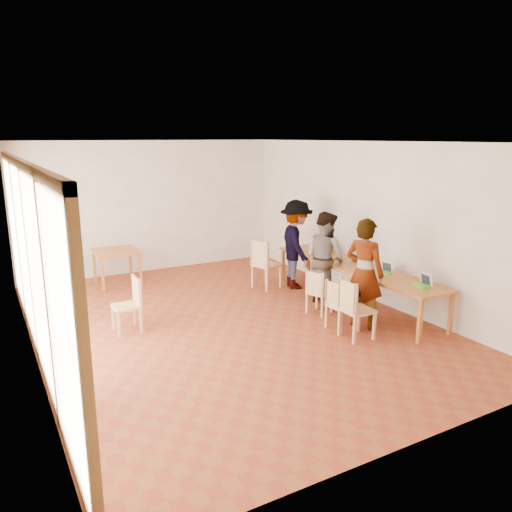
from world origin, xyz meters
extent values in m
plane|color=brown|center=(0.00, 0.00, 0.00)|extent=(8.00, 8.00, 0.00)
cube|color=white|center=(0.00, 4.00, 1.50)|extent=(6.00, 0.10, 3.00)
cube|color=white|center=(0.00, -4.00, 1.50)|extent=(6.00, 0.10, 3.00)
cube|color=white|center=(3.00, 0.00, 1.50)|extent=(0.10, 8.00, 3.00)
cube|color=white|center=(-2.96, 0.00, 1.50)|extent=(0.10, 8.00, 3.00)
cube|color=white|center=(0.00, 0.00, 3.02)|extent=(6.00, 8.00, 0.04)
cube|color=#C6682C|center=(2.50, -0.25, 0.72)|extent=(0.80, 4.00, 0.05)
cube|color=#C6682C|center=(2.16, -2.19, 0.35)|extent=(0.06, 0.06, 0.70)
cube|color=#C6682C|center=(2.16, 1.69, 0.35)|extent=(0.06, 0.06, 0.70)
cube|color=#C6682C|center=(2.84, -2.19, 0.35)|extent=(0.06, 0.06, 0.70)
cube|color=#C6682C|center=(2.84, 1.69, 0.35)|extent=(0.06, 0.06, 0.70)
cube|color=#C6682C|center=(-1.05, 3.20, 0.72)|extent=(0.90, 0.90, 0.05)
cube|color=#C6682C|center=(-1.44, 2.81, 0.35)|extent=(0.05, 0.05, 0.70)
cube|color=#C6682C|center=(-1.44, 3.59, 0.35)|extent=(0.05, 0.05, 0.70)
cube|color=#C6682C|center=(-0.66, 2.81, 0.35)|extent=(0.05, 0.05, 0.70)
cube|color=#C6682C|center=(-0.66, 3.59, 0.35)|extent=(0.05, 0.05, 0.70)
cube|color=tan|center=(1.52, -1.10, 0.39)|extent=(0.43, 0.43, 0.04)
cube|color=tan|center=(1.35, -1.12, 0.61)|extent=(0.08, 0.38, 0.40)
cube|color=tan|center=(1.49, -1.54, 0.45)|extent=(0.46, 0.46, 0.04)
cube|color=tan|center=(1.29, -1.53, 0.71)|extent=(0.06, 0.44, 0.46)
cube|color=tan|center=(1.65, -0.34, 0.38)|extent=(0.48, 0.48, 0.04)
cube|color=tan|center=(1.49, -0.40, 0.59)|extent=(0.17, 0.36, 0.39)
cube|color=tan|center=(1.61, 1.45, 0.49)|extent=(0.60, 0.60, 0.05)
cube|color=tan|center=(1.40, 1.39, 0.77)|extent=(0.18, 0.47, 0.50)
cube|color=tan|center=(-1.58, 0.49, 0.42)|extent=(0.41, 0.41, 0.04)
cube|color=tan|center=(-1.40, 0.49, 0.66)|extent=(0.04, 0.41, 0.43)
imported|color=gray|center=(1.88, -1.22, 0.91)|extent=(0.65, 0.78, 1.83)
imported|color=gray|center=(2.09, 0.12, 0.87)|extent=(0.73, 0.90, 1.74)
imported|color=gray|center=(2.15, 1.18, 0.92)|extent=(1.00, 1.33, 1.84)
cube|color=#5DC231|center=(2.55, -1.82, 0.76)|extent=(0.21, 0.28, 0.03)
cube|color=white|center=(2.64, -1.82, 0.86)|extent=(0.10, 0.25, 0.22)
cube|color=#5DC231|center=(2.61, -0.91, 0.76)|extent=(0.23, 0.28, 0.03)
cube|color=white|center=(2.69, -0.89, 0.85)|extent=(0.13, 0.23, 0.20)
cube|color=#5DC231|center=(2.55, 0.79, 0.76)|extent=(0.28, 0.32, 0.03)
cube|color=white|center=(2.64, 0.76, 0.86)|extent=(0.17, 0.26, 0.23)
imported|color=yellow|center=(2.78, 0.79, 0.80)|extent=(0.16, 0.16, 0.10)
cylinder|color=#147B37|center=(2.51, -0.54, 0.89)|extent=(0.07, 0.07, 0.28)
cylinder|color=silver|center=(2.64, 0.04, 0.80)|extent=(0.07, 0.07, 0.09)
cylinder|color=white|center=(2.81, -1.60, 0.78)|extent=(0.08, 0.08, 0.06)
cube|color=#DC4A5E|center=(2.79, -2.11, 0.76)|extent=(0.05, 0.10, 0.01)
cube|color=black|center=(2.77, -0.06, 0.80)|extent=(0.16, 0.26, 0.09)
camera|label=1|loc=(-3.47, -7.17, 3.08)|focal=35.00mm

